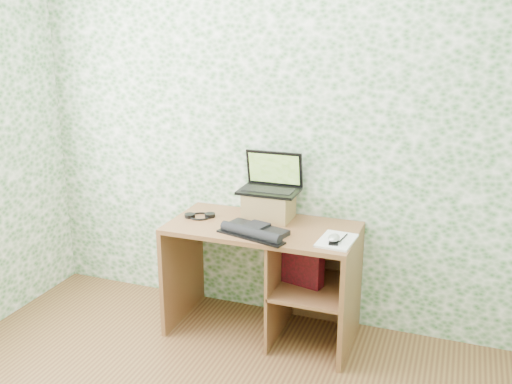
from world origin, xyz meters
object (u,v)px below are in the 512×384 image
at_px(riser, 269,205).
at_px(laptop, 271,182).
at_px(keyboard, 254,231).
at_px(notepad, 337,241).
at_px(desk, 275,265).

relative_size(riser, laptop, 0.79).
height_order(keyboard, notepad, keyboard).
bearing_deg(riser, keyboard, -88.23).
relative_size(riser, notepad, 1.07).
xyz_separation_m(laptop, notepad, (0.51, -0.29, -0.23)).
distance_m(riser, notepad, 0.57).
bearing_deg(desk, notepad, -17.18).
bearing_deg(laptop, riser, -90.39).
distance_m(desk, riser, 0.39).
xyz_separation_m(desk, riser, (-0.09, 0.12, 0.36)).
bearing_deg(laptop, keyboard, -88.82).
distance_m(desk, keyboard, 0.35).
relative_size(desk, keyboard, 2.59).
distance_m(desk, laptop, 0.54).
height_order(riser, laptop, laptop).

